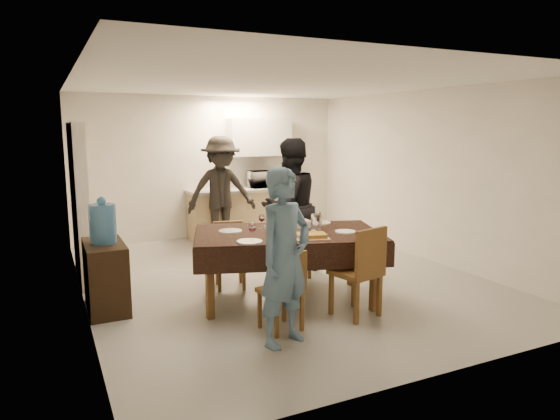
{
  "coord_description": "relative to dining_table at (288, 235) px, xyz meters",
  "views": [
    {
      "loc": [
        -2.83,
        -5.92,
        2.03
      ],
      "look_at": [
        -0.15,
        -0.3,
        1.0
      ],
      "focal_mm": 32.0,
      "sensor_mm": 36.0,
      "label": 1
    }
  ],
  "objects": [
    {
      "name": "wine_bottle",
      "position": [
        -0.05,
        0.05,
        0.2
      ],
      "size": [
        0.08,
        0.08,
        0.32
      ],
      "primitive_type": null,
      "color": "black",
      "rests_on": "dining_table"
    },
    {
      "name": "wine_glass_a",
      "position": [
        -0.55,
        -0.25,
        0.14
      ],
      "size": [
        0.09,
        0.09,
        0.2
      ],
      "primitive_type": null,
      "color": "white",
      "rests_on": "dining_table"
    },
    {
      "name": "chair_near_right",
      "position": [
        0.45,
        -0.84,
        -0.18
      ],
      "size": [
        0.55,
        0.56,
        0.54
      ],
      "rotation": [
        0.0,
        0.0,
        0.24
      ],
      "color": "brown",
      "rests_on": "floor"
    },
    {
      "name": "water_pitcher",
      "position": [
        0.35,
        -0.05,
        0.13
      ],
      "size": [
        0.13,
        0.13,
        0.19
      ],
      "primitive_type": "cylinder",
      "color": "white",
      "rests_on": "dining_table"
    },
    {
      "name": "floor",
      "position": [
        0.31,
        0.83,
        -0.79
      ],
      "size": [
        5.0,
        6.0,
        0.02
      ],
      "primitive_type": "cube",
      "color": "#9E9D99",
      "rests_on": "ground"
    },
    {
      "name": "kitchen_base_cabinet",
      "position": [
        0.91,
        3.51,
        -0.36
      ],
      "size": [
        2.2,
        0.6,
        0.86
      ],
      "primitive_type": "cube",
      "color": "tan",
      "rests_on": "floor"
    },
    {
      "name": "chair_far_right",
      "position": [
        0.45,
        0.67,
        -0.26
      ],
      "size": [
        0.49,
        0.5,
        0.47
      ],
      "rotation": [
        0.0,
        0.0,
        3.44
      ],
      "color": "brown",
      "rests_on": "floor"
    },
    {
      "name": "wall_front",
      "position": [
        0.31,
        -2.17,
        0.51
      ],
      "size": [
        5.0,
        0.02,
        2.6
      ],
      "primitive_type": "cube",
      "color": "white",
      "rests_on": "floor"
    },
    {
      "name": "wall_right",
      "position": [
        2.81,
        0.83,
        0.51
      ],
      "size": [
        0.02,
        6.0,
        2.6
      ],
      "primitive_type": "cube",
      "color": "white",
      "rests_on": "floor"
    },
    {
      "name": "savoury_tart",
      "position": [
        0.1,
        -0.38,
        0.06
      ],
      "size": [
        0.44,
        0.37,
        0.05
      ],
      "primitive_type": "cube",
      "rotation": [
        0.0,
        0.0,
        -0.27
      ],
      "color": "gold",
      "rests_on": "dining_table"
    },
    {
      "name": "console",
      "position": [
        -1.97,
        0.6,
        -0.41
      ],
      "size": [
        0.42,
        0.83,
        0.77
      ],
      "primitive_type": "cube",
      "color": "black",
      "rests_on": "floor"
    },
    {
      "name": "mushroom_dish",
      "position": [
        -0.05,
        0.28,
        0.06
      ],
      "size": [
        0.22,
        0.22,
        0.04
      ],
      "primitive_type": "cylinder",
      "color": "white",
      "rests_on": "dining_table"
    },
    {
      "name": "salad_bowl",
      "position": [
        0.3,
        0.18,
        0.08
      ],
      "size": [
        0.2,
        0.2,
        0.08
      ],
      "primitive_type": "cylinder",
      "color": "white",
      "rests_on": "dining_table"
    },
    {
      "name": "plate_far_right",
      "position": [
        0.6,
        0.3,
        0.05
      ],
      "size": [
        0.28,
        0.28,
        0.02
      ],
      "primitive_type": "cylinder",
      "color": "white",
      "rests_on": "dining_table"
    },
    {
      "name": "stub_partition",
      "position": [
        -2.11,
        2.03,
        0.26
      ],
      "size": [
        0.15,
        1.4,
        2.1
      ],
      "primitive_type": "cube",
      "color": "white",
      "rests_on": "floor"
    },
    {
      "name": "plate_far_left",
      "position": [
        -0.6,
        0.3,
        0.05
      ],
      "size": [
        0.27,
        0.27,
        0.02
      ],
      "primitive_type": "cylinder",
      "color": "white",
      "rests_on": "dining_table"
    },
    {
      "name": "plate_near_left",
      "position": [
        -0.6,
        -0.3,
        0.05
      ],
      "size": [
        0.27,
        0.27,
        0.02
      ],
      "primitive_type": "cylinder",
      "color": "white",
      "rests_on": "dining_table"
    },
    {
      "name": "upper_cabinet",
      "position": [
        1.21,
        3.65,
        1.06
      ],
      "size": [
        1.2,
        0.34,
        0.7
      ],
      "primitive_type": "cube",
      "color": "silver",
      "rests_on": "wall_back"
    },
    {
      "name": "microwave",
      "position": [
        1.24,
        3.51,
        0.27
      ],
      "size": [
        0.56,
        0.38,
        0.31
      ],
      "primitive_type": "imported",
      "rotation": [
        0.0,
        0.0,
        3.14
      ],
      "color": "silver",
      "rests_on": "kitchen_worktop"
    },
    {
      "name": "water_jug",
      "position": [
        -1.97,
        0.6,
        0.19
      ],
      "size": [
        0.29,
        0.29,
        0.43
      ],
      "primitive_type": "cylinder",
      "color": "#457FB8",
      "rests_on": "console"
    },
    {
      "name": "kitchen_worktop",
      "position": [
        0.91,
        3.51,
        0.09
      ],
      "size": [
        2.24,
        0.64,
        0.05
      ],
      "primitive_type": "cube",
      "color": "#A8A9A3",
      "rests_on": "kitchen_base_cabinet"
    },
    {
      "name": "chair_near_left",
      "position": [
        -0.45,
        -0.83,
        -0.28
      ],
      "size": [
        0.44,
        0.44,
        0.45
      ],
      "rotation": [
        0.0,
        0.0,
        0.17
      ],
      "color": "brown",
      "rests_on": "floor"
    },
    {
      "name": "wall_left",
      "position": [
        -2.19,
        0.83,
        0.51
      ],
      "size": [
        0.02,
        6.0,
        2.6
      ],
      "primitive_type": "cube",
      "color": "white",
      "rests_on": "floor"
    },
    {
      "name": "wine_glass_b",
      "position": [
        0.55,
        0.25,
        0.12
      ],
      "size": [
        0.08,
        0.08,
        0.17
      ],
      "primitive_type": null,
      "color": "white",
      "rests_on": "dining_table"
    },
    {
      "name": "plate_near_right",
      "position": [
        0.6,
        -0.3,
        0.05
      ],
      "size": [
        0.24,
        0.24,
        0.01
      ],
      "primitive_type": "cylinder",
      "color": "white",
      "rests_on": "dining_table"
    },
    {
      "name": "dining_table",
      "position": [
        0.0,
        0.0,
        0.0
      ],
      "size": [
        2.4,
        1.83,
        0.83
      ],
      "rotation": [
        0.0,
        0.0,
        -0.31
      ],
      "color": "black",
      "rests_on": "floor"
    },
    {
      "name": "wine_glass_c",
      "position": [
        -0.2,
        0.3,
        0.13
      ],
      "size": [
        0.08,
        0.08,
        0.18
      ],
      "primitive_type": null,
      "color": "white",
      "rests_on": "dining_table"
    },
    {
      "name": "chair_far_left",
      "position": [
        -0.45,
        0.67,
        -0.28
      ],
      "size": [
        0.45,
        0.45,
        0.45
      ],
      "rotation": [
        0.0,
        0.0,
        2.93
      ],
      "color": "brown",
      "rests_on": "floor"
    },
    {
      "name": "person_far",
      "position": [
        0.55,
        1.05,
        0.15
      ],
      "size": [
        1.07,
        0.92,
        1.89
      ],
      "primitive_type": "imported",
      "rotation": [
        0.0,
        0.0,
        3.4
      ],
      "color": "black",
      "rests_on": "floor"
    },
    {
      "name": "person_kitchen",
      "position": [
        0.23,
        3.06,
        0.15
      ],
      "size": [
        1.22,
        0.7,
        1.89
      ],
      "primitive_type": "imported",
      "color": "black",
      "rests_on": "floor"
    },
    {
      "name": "ceiling",
      "position": [
        0.31,
        0.83,
        1.81
      ],
      "size": [
        5.0,
        6.0,
        0.02
      ],
      "primitive_type": "cube",
      "color": "white",
      "rests_on": "wall_back"
    },
    {
      "name": "person_near",
      "position": [
        -0.55,
        -1.05,
        0.05
      ],
      "size": [
        0.71,
        0.59,
        1.68
      ],
      "primitive_type": "imported",
      "rotation": [
        0.0,
        0.0,
        0.36
      ],
      "color": "slate",
      "rests_on": "floor"
    },
    {
      "name": "wall_back",
      "position": [
        0.31,
        3.83,
        0.51
      ],
      "size": [
        5.0,
        0.02,
        2.6
      ],
      "primitive_type": "cube",
      "color": "white",
      "rests_on": "floor"
    }
  ]
}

